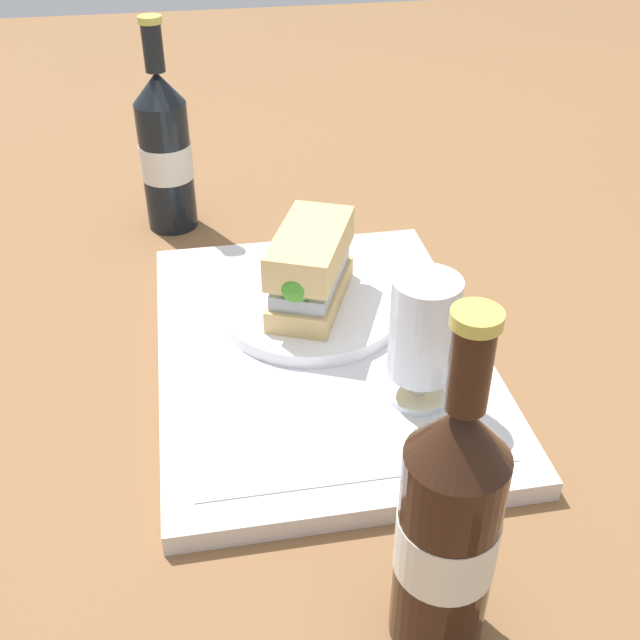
{
  "coord_description": "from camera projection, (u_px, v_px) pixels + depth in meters",
  "views": [
    {
      "loc": [
        0.62,
        -0.11,
        0.49
      ],
      "look_at": [
        0.0,
        0.0,
        0.05
      ],
      "focal_mm": 44.05,
      "sensor_mm": 36.0,
      "label": 1
    }
  ],
  "objects": [
    {
      "name": "beer_glass",
      "position": [
        423.0,
        337.0,
        0.68
      ],
      "size": [
        0.06,
        0.06,
        0.12
      ],
      "color": "silver",
      "rests_on": "placemat"
    },
    {
      "name": "sandwich",
      "position": [
        308.0,
        269.0,
        0.79
      ],
      "size": [
        0.14,
        0.11,
        0.08
      ],
      "rotation": [
        0.0,
        0.0,
        -0.41
      ],
      "color": "tan",
      "rests_on": "plate"
    },
    {
      "name": "tray",
      "position": [
        320.0,
        353.0,
        0.79
      ],
      "size": [
        0.44,
        0.32,
        0.02
      ],
      "primitive_type": "cube",
      "color": "silver",
      "rests_on": "ground_plane"
    },
    {
      "name": "beer_bottle",
      "position": [
        448.0,
        527.0,
        0.49
      ],
      "size": [
        0.07,
        0.07,
        0.27
      ],
      "color": "black",
      "rests_on": "ground_plane"
    },
    {
      "name": "placemat",
      "position": [
        320.0,
        344.0,
        0.79
      ],
      "size": [
        0.38,
        0.27,
        0.0
      ],
      "primitive_type": "cube",
      "color": "silver",
      "rests_on": "tray"
    },
    {
      "name": "second_bottle",
      "position": [
        165.0,
        150.0,
        0.98
      ],
      "size": [
        0.07,
        0.07,
        0.27
      ],
      "color": "black",
      "rests_on": "ground_plane"
    },
    {
      "name": "plate",
      "position": [
        310.0,
        308.0,
        0.83
      ],
      "size": [
        0.19,
        0.19,
        0.01
      ],
      "primitive_type": "cylinder",
      "color": "white",
      "rests_on": "placemat"
    },
    {
      "name": "ground_plane",
      "position": [
        320.0,
        360.0,
        0.8
      ],
      "size": [
        3.0,
        3.0,
        0.0
      ],
      "primitive_type": "plane",
      "color": "brown"
    }
  ]
}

